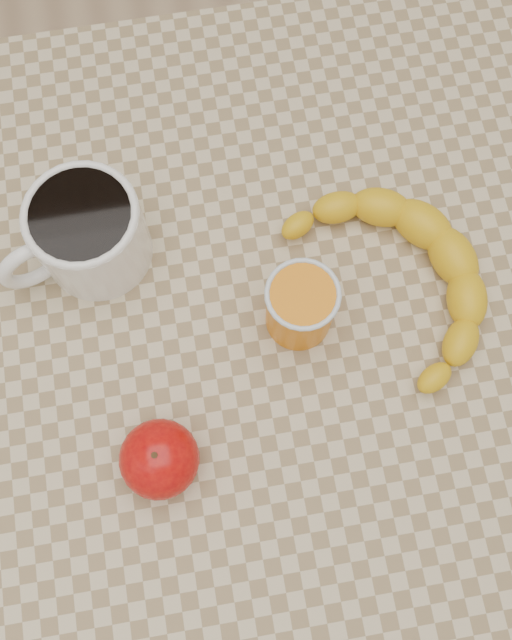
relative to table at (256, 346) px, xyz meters
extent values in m
plane|color=tan|center=(0.00, 0.00, -0.66)|extent=(3.00, 3.00, 0.00)
cube|color=#C7B38C|center=(0.00, 0.00, 0.07)|extent=(0.80, 0.80, 0.04)
cube|color=olive|center=(0.00, 0.00, 0.02)|extent=(0.74, 0.74, 0.06)
cylinder|color=olive|center=(-0.35, 0.35, -0.31)|extent=(0.05, 0.05, 0.71)
cylinder|color=olive|center=(0.35, 0.35, -0.31)|extent=(0.05, 0.05, 0.71)
cylinder|color=white|center=(-0.15, 0.11, 0.13)|extent=(0.15, 0.15, 0.09)
cylinder|color=black|center=(-0.15, 0.11, 0.17)|extent=(0.10, 0.10, 0.01)
torus|color=white|center=(-0.15, 0.11, 0.18)|extent=(0.11, 0.11, 0.01)
torus|color=white|center=(-0.21, 0.09, 0.13)|extent=(0.07, 0.04, 0.07)
cylinder|color=orange|center=(0.04, 0.00, 0.13)|extent=(0.07, 0.07, 0.08)
torus|color=silver|center=(0.04, 0.00, 0.17)|extent=(0.07, 0.07, 0.01)
ellipsoid|color=#940408|center=(-0.11, -0.12, 0.12)|extent=(0.08, 0.08, 0.07)
cylinder|color=#382311|center=(-0.11, -0.12, 0.15)|extent=(0.01, 0.01, 0.01)
camera|label=1|loc=(-0.03, -0.20, 0.80)|focal=40.00mm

